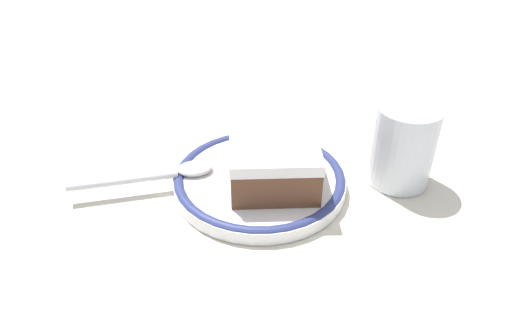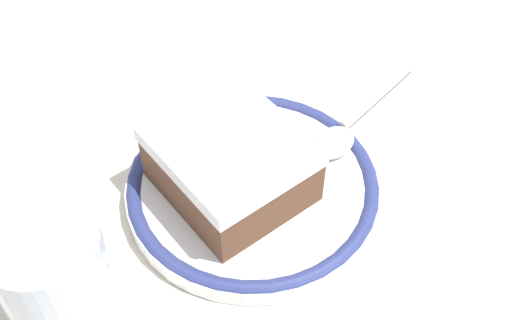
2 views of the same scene
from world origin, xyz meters
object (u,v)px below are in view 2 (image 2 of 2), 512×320
Objects in this scene: plate at (256,184)px; spoon at (353,116)px; cake_slice at (231,164)px; cup at (58,286)px.

spoon is (0.02, 0.09, 0.01)m from plate.
cake_slice is (-0.01, -0.01, 0.03)m from plate.
spoon reaches higher than plate.
cake_slice is at bearing -107.34° from spoon.
cup is at bearing -98.91° from cake_slice.
cup is (-0.05, -0.23, 0.02)m from spoon.
cake_slice is at bearing 81.09° from cup.
plate is 0.15m from cup.
cup reaches higher than spoon.
spoon is at bearing 75.48° from plate.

